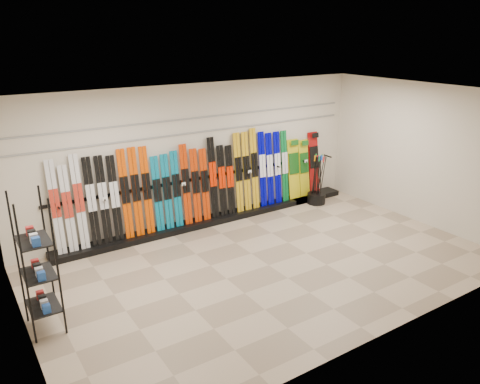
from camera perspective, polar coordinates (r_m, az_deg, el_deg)
floor at (r=8.53m, az=3.52°, el=-8.90°), size 8.00×8.00×0.00m
back_wall at (r=9.97m, az=-4.87°, el=4.51°), size 8.00×0.00×8.00m
left_wall at (r=6.54m, az=-25.83°, el=-5.38°), size 0.00×5.00×5.00m
right_wall at (r=10.73m, az=21.21°, el=4.33°), size 0.00×5.00×5.00m
ceiling at (r=7.60m, az=3.98°, el=11.50°), size 8.00×8.00×0.00m
ski_rack_base at (r=10.35m, az=-2.97°, el=-3.31°), size 8.00×0.40×0.12m
skis at (r=9.77m, az=-6.63°, el=0.86°), size 5.37×0.22×1.83m
snowboards at (r=11.55m, az=7.77°, el=3.07°), size 0.95×0.24×1.53m
accessory_rack at (r=6.98m, az=-23.49°, el=-8.05°), size 0.40×0.60×2.00m
pole_bin at (r=11.55m, az=9.28°, el=-0.76°), size 0.44×0.44×0.25m
ski_poles at (r=11.40m, az=9.43°, el=1.53°), size 0.34×0.39×1.18m
slatwall_rail_0 at (r=9.84m, az=-4.90°, el=7.30°), size 7.60×0.02×0.03m
slatwall_rail_1 at (r=9.78m, az=-4.95°, el=9.02°), size 7.60×0.02×0.03m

